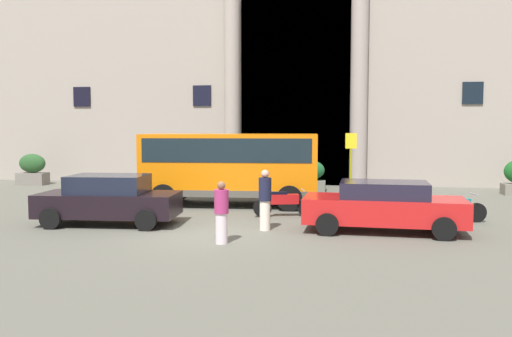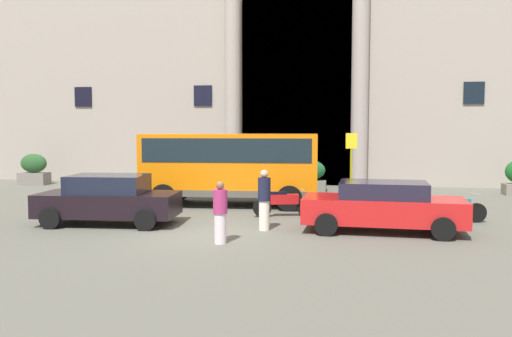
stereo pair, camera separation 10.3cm
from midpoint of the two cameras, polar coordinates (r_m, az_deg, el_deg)
ground_plane at (r=14.71m, az=-6.51°, el=-7.29°), size 80.00×64.00×0.12m
orange_minibus at (r=19.84m, az=-2.89°, el=0.64°), size 6.59×3.01×2.68m
bus_stop_sign at (r=21.08m, az=10.04°, el=0.96°), size 0.44×0.08×2.70m
hedge_planter_far_west at (r=24.45m, az=5.36°, el=-0.78°), size 1.71×0.73×1.46m
hedge_planter_east at (r=29.36m, az=-23.02°, el=-0.13°), size 1.47×0.76×1.58m
parked_compact_extra at (r=16.57m, az=-15.75°, el=-3.23°), size 4.25×2.18×1.50m
white_taxi_kerbside at (r=15.25m, az=13.38°, el=-3.93°), size 4.49×2.11×1.42m
motorcycle_near_kerb at (r=17.40m, az=2.76°, el=-3.70°), size 2.01×0.77×0.89m
scooter_by_planter at (r=17.41m, az=20.42°, el=-3.99°), size 1.92×0.66×0.89m
pedestrian_child_trailing at (r=15.05m, az=0.78°, el=-3.39°), size 0.36×0.36×1.73m
pedestrian_woman_dark_dress at (r=13.36m, az=-3.96°, el=-4.76°), size 0.36×0.36×1.58m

